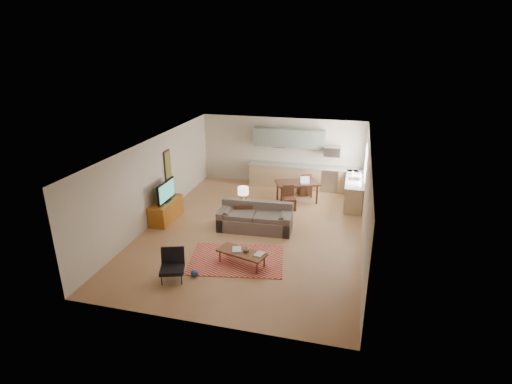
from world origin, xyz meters
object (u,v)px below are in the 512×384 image
(armchair, at_px, (172,266))
(console_table, at_px, (243,213))
(sofa, at_px, (255,217))
(tv_credenza, at_px, (166,210))
(dining_table, at_px, (297,192))
(coffee_table, at_px, (242,258))

(armchair, bearing_deg, console_table, 59.02)
(sofa, distance_m, tv_credenza, 2.98)
(console_table, bearing_deg, tv_credenza, 173.29)
(sofa, bearing_deg, armchair, -114.52)
(tv_credenza, height_order, console_table, console_table)
(sofa, xyz_separation_m, dining_table, (0.90, 2.58, -0.03))
(tv_credenza, relative_size, dining_table, 0.97)
(sofa, distance_m, console_table, 0.60)
(coffee_table, distance_m, console_table, 2.56)
(coffee_table, relative_size, armchair, 1.73)
(sofa, height_order, coffee_table, sofa)
(tv_credenza, bearing_deg, console_table, 8.80)
(coffee_table, height_order, console_table, console_table)
(sofa, bearing_deg, tv_credenza, 177.58)
(tv_credenza, xyz_separation_m, dining_table, (3.88, 2.61, 0.05))
(console_table, bearing_deg, sofa, -52.32)
(sofa, bearing_deg, dining_table, 67.75)
(armchair, xyz_separation_m, tv_credenza, (-1.72, 3.17, -0.04))
(console_table, bearing_deg, coffee_table, -90.53)
(coffee_table, distance_m, tv_credenza, 3.80)
(coffee_table, relative_size, dining_table, 0.87)
(sofa, height_order, console_table, sofa)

